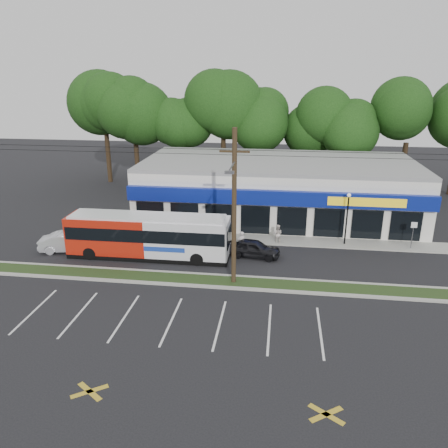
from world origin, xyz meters
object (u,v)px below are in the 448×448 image
at_px(utility_pole, 231,204).
at_px(pedestrian_b, 277,234).
at_px(sign_post, 413,230).
at_px(car_dark, 254,248).
at_px(car_silver, 70,242).
at_px(metrobus, 149,235).
at_px(pedestrian_a, 241,243).
at_px(lamp_post, 347,213).

bearing_deg(utility_pole, pedestrian_b, 69.34).
bearing_deg(utility_pole, sign_post, 30.15).
relative_size(sign_post, car_dark, 0.57).
relative_size(car_silver, pedestrian_b, 2.88).
bearing_deg(pedestrian_b, car_silver, 20.74).
xyz_separation_m(metrobus, pedestrian_a, (6.71, 1.50, -0.82)).
relative_size(utility_pole, pedestrian_a, 28.46).
relative_size(metrobus, car_silver, 2.67).
bearing_deg(utility_pole, pedestrian_a, 87.91).
xyz_separation_m(metrobus, car_silver, (-6.32, 0.21, -0.96)).
height_order(lamp_post, pedestrian_a, lamp_post).
bearing_deg(car_dark, car_silver, 100.96).
relative_size(lamp_post, pedestrian_b, 2.73).
bearing_deg(pedestrian_a, sign_post, 155.51).
relative_size(car_dark, car_silver, 0.87).
relative_size(pedestrian_a, pedestrian_b, 1.13).
xyz_separation_m(sign_post, pedestrian_a, (-12.98, -2.57, -0.68)).
relative_size(car_dark, pedestrian_b, 2.50).
xyz_separation_m(sign_post, car_silver, (-26.02, -3.86, -0.82)).
height_order(lamp_post, pedestrian_b, lamp_post).
distance_m(lamp_post, pedestrian_b, 5.65).
xyz_separation_m(utility_pole, car_silver, (-12.85, 3.79, -4.68)).
height_order(lamp_post, car_silver, lamp_post).
relative_size(metrobus, pedestrian_a, 6.80).
xyz_separation_m(metrobus, pedestrian_b, (9.38, 4.00, -0.92)).
height_order(car_dark, pedestrian_b, pedestrian_b).
bearing_deg(lamp_post, utility_pole, -136.05).
relative_size(car_dark, pedestrian_a, 2.22).
xyz_separation_m(car_dark, pedestrian_b, (1.69, 3.00, 0.12)).
distance_m(metrobus, car_dark, 7.83).
xyz_separation_m(lamp_post, car_silver, (-21.02, -4.09, -1.93)).
bearing_deg(utility_pole, lamp_post, 43.95).
relative_size(sign_post, pedestrian_a, 1.27).
bearing_deg(sign_post, metrobus, -168.31).
bearing_deg(pedestrian_b, utility_pole, 76.52).
relative_size(sign_post, pedestrian_b, 1.43).
relative_size(lamp_post, pedestrian_a, 2.42).
height_order(lamp_post, sign_post, lamp_post).
height_order(metrobus, car_silver, metrobus).
distance_m(car_dark, car_silver, 14.04).
height_order(utility_pole, pedestrian_b, utility_pole).
distance_m(utility_pole, metrobus, 8.32).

